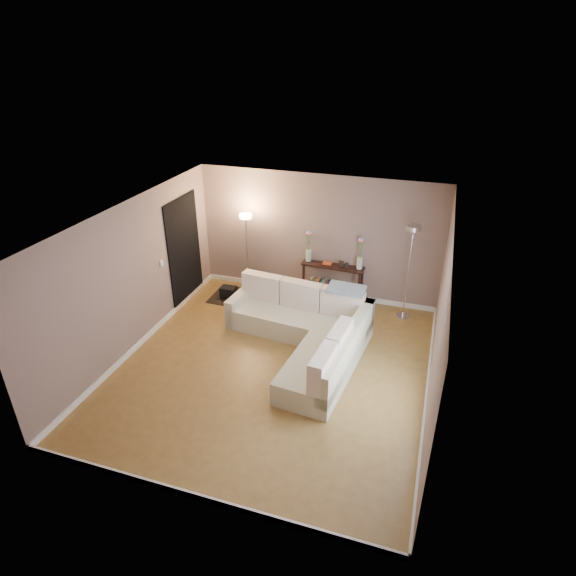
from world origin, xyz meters
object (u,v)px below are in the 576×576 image
(sectional_sofa, at_px, (308,330))
(floor_lamp_unlit, at_px, (411,254))
(floor_lamp_lit, at_px, (246,238))
(console_table, at_px, (329,279))

(sectional_sofa, xyz_separation_m, floor_lamp_unlit, (1.50, 1.58, 1.00))
(floor_lamp_lit, distance_m, floor_lamp_unlit, 3.31)
(console_table, xyz_separation_m, floor_lamp_lit, (-1.72, -0.24, 0.79))
(sectional_sofa, xyz_separation_m, floor_lamp_lit, (-1.80, 1.64, 0.89))
(floor_lamp_lit, relative_size, floor_lamp_unlit, 0.92)
(sectional_sofa, height_order, console_table, sectional_sofa)
(sectional_sofa, distance_m, console_table, 1.89)
(console_table, bearing_deg, sectional_sofa, -87.42)
(console_table, height_order, floor_lamp_lit, floor_lamp_lit)
(floor_lamp_lit, xyz_separation_m, floor_lamp_unlit, (3.31, -0.06, 0.11))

